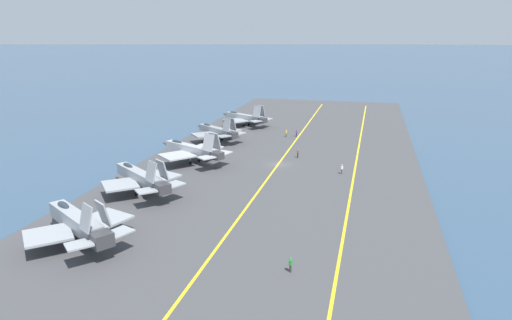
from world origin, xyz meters
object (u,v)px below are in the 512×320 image
(crew_white_vest, at_px, (342,169))
(crew_purple_vest, at_px, (296,133))
(parked_jet_third, at_px, (192,149))
(crew_brown_vest, at_px, (298,153))
(parked_jet_second, at_px, (140,177))
(parked_jet_fifth, at_px, (244,117))
(crew_green_vest, at_px, (291,264))
(parked_jet_fourth, at_px, (217,131))
(parked_jet_nearest, at_px, (77,222))
(crew_yellow_vest, at_px, (286,133))

(crew_white_vest, relative_size, crew_purple_vest, 0.98)
(parked_jet_third, height_order, crew_brown_vest, parked_jet_third)
(parked_jet_second, distance_m, crew_white_vest, 35.20)
(parked_jet_third, relative_size, crew_brown_vest, 9.52)
(parked_jet_second, distance_m, parked_jet_fifth, 56.56)
(crew_green_vest, bearing_deg, parked_jet_second, 55.40)
(parked_jet_third, distance_m, parked_jet_fourth, 18.78)
(crew_brown_vest, distance_m, crew_green_vest, 46.24)
(parked_jet_second, distance_m, parked_jet_fourth, 37.09)
(parked_jet_second, relative_size, crew_brown_vest, 9.15)
(parked_jet_third, height_order, parked_jet_fifth, parked_jet_third)
(crew_brown_vest, bearing_deg, crew_green_vest, -171.92)
(parked_jet_nearest, height_order, parked_jet_third, parked_jet_third)
(parked_jet_fifth, distance_m, crew_white_vest, 48.31)
(parked_jet_nearest, bearing_deg, parked_jet_fourth, 1.07)
(parked_jet_third, distance_m, parked_jet_fifth, 38.19)
(crew_brown_vest, xyz_separation_m, crew_yellow_vest, (18.50, 5.77, -0.02))
(parked_jet_second, height_order, crew_white_vest, parked_jet_second)
(crew_brown_vest, bearing_deg, parked_jet_fifth, 33.29)
(crew_purple_vest, bearing_deg, crew_green_vest, -171.35)
(crew_yellow_vest, bearing_deg, crew_green_vest, -169.19)
(crew_white_vest, bearing_deg, crew_purple_vest, 24.28)
(parked_jet_fourth, xyz_separation_m, crew_brown_vest, (-10.21, -20.84, -1.47))
(crew_brown_vest, height_order, crew_yellow_vest, crew_brown_vest)
(parked_jet_nearest, bearing_deg, crew_brown_vest, -23.89)
(crew_white_vest, bearing_deg, crew_brown_vest, 46.15)
(parked_jet_fourth, bearing_deg, crew_brown_vest, -116.10)
(parked_jet_fifth, bearing_deg, crew_yellow_vest, -129.17)
(parked_jet_fifth, bearing_deg, crew_brown_vest, -146.71)
(crew_green_vest, distance_m, crew_purple_vest, 65.92)
(crew_brown_vest, xyz_separation_m, crew_green_vest, (-45.78, -6.50, -0.02))
(parked_jet_fourth, height_order, crew_white_vest, parked_jet_fourth)
(parked_jet_third, relative_size, parked_jet_fourth, 1.16)
(parked_jet_fifth, bearing_deg, crew_purple_vest, -122.61)
(crew_green_vest, bearing_deg, crew_white_vest, -4.53)
(parked_jet_nearest, height_order, parked_jet_fourth, parked_jet_nearest)
(crew_white_vest, xyz_separation_m, crew_purple_vest, (28.42, 12.82, 0.03))
(parked_jet_second, bearing_deg, parked_jet_third, -4.18)
(parked_jet_fourth, distance_m, crew_purple_vest, 19.75)
(crew_yellow_vest, bearing_deg, parked_jet_nearest, 167.48)
(parked_jet_third, bearing_deg, parked_jet_second, 175.82)
(parked_jet_third, height_order, crew_purple_vest, parked_jet_third)
(crew_brown_vest, xyz_separation_m, crew_purple_vest, (19.39, 3.42, 0.03))
(parked_jet_nearest, distance_m, parked_jet_fourth, 54.96)
(parked_jet_fourth, height_order, crew_brown_vest, parked_jet_fourth)
(crew_white_vest, height_order, crew_yellow_vest, crew_white_vest)
(parked_jet_second, distance_m, crew_yellow_vest, 47.86)
(crew_green_vest, bearing_deg, parked_jet_fifth, 19.00)
(parked_jet_nearest, distance_m, parked_jet_fifth, 74.41)
(parked_jet_nearest, distance_m, crew_green_vest, 26.39)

